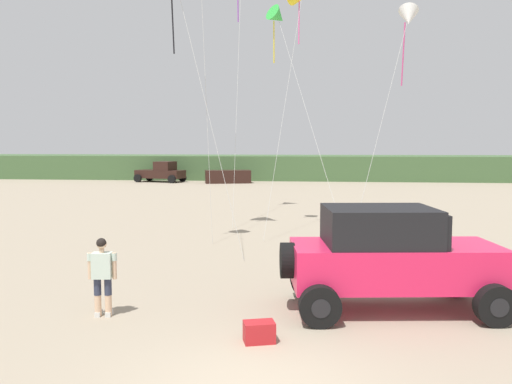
{
  "coord_description": "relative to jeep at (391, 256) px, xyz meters",
  "views": [
    {
      "loc": [
        0.77,
        -7.14,
        3.6
      ],
      "look_at": [
        -0.5,
        4.6,
        2.52
      ],
      "focal_mm": 36.38,
      "sensor_mm": 36.0,
      "label": 1
    }
  ],
  "objects": [
    {
      "name": "jeep",
      "position": [
        0.0,
        0.0,
        0.0
      ],
      "size": [
        4.97,
        2.87,
        2.26
      ],
      "color": "#EA2151",
      "rests_on": "ground_plane"
    },
    {
      "name": "kite_blue_swept",
      "position": [
        1.61,
        8.0,
        6.86
      ],
      "size": [
        2.78,
        4.02,
        8.6
      ],
      "color": "white",
      "rests_on": "ground_plane"
    },
    {
      "name": "dune_ridge",
      "position": [
        2.76,
        43.75,
        0.02
      ],
      "size": [
        90.0,
        8.88,
        2.44
      ],
      "primitive_type": "cube",
      "color": "#426038",
      "rests_on": "ground_plane"
    },
    {
      "name": "person_watching",
      "position": [
        -6.06,
        -1.06,
        -0.26
      ],
      "size": [
        0.62,
        0.34,
        1.67
      ],
      "color": "#DBB28E",
      "rests_on": "ground_plane"
    },
    {
      "name": "kite_purple_stunt",
      "position": [
        -3.24,
        11.21,
        7.77
      ],
      "size": [
        3.34,
        5.88,
        9.5
      ],
      "color": "green",
      "rests_on": "ground_plane"
    },
    {
      "name": "distant_sedan",
      "position": [
        -9.56,
        36.58,
        -0.6
      ],
      "size": [
        4.49,
        2.7,
        1.2
      ],
      "primitive_type": "cube",
      "rotation": [
        0.0,
        0.0,
        0.25
      ],
      "color": "black",
      "rests_on": "ground_plane"
    },
    {
      "name": "distant_pickup",
      "position": [
        -16.14,
        37.25,
        -0.26
      ],
      "size": [
        4.92,
        3.37,
        1.98
      ],
      "color": "black",
      "rests_on": "ground_plane"
    },
    {
      "name": "cooler_box",
      "position": [
        -2.66,
        -2.13,
        -1.01
      ],
      "size": [
        0.64,
        0.5,
        0.38
      ],
      "primitive_type": "cube",
      "rotation": [
        0.0,
        0.0,
        0.28
      ],
      "color": "#B21E23",
      "rests_on": "ground_plane"
    }
  ]
}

